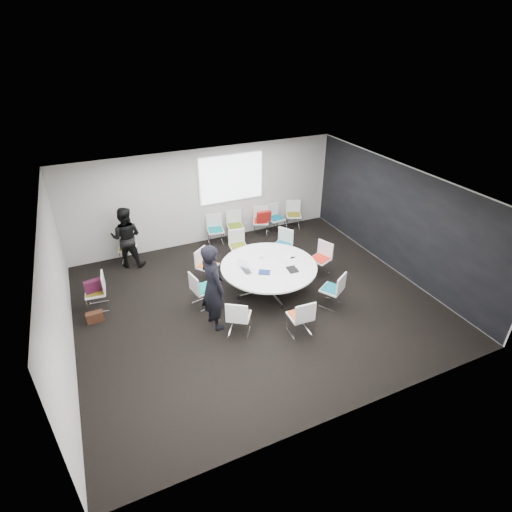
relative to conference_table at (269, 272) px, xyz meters
name	(u,v)px	position (x,y,z in m)	size (l,w,h in m)	color
room_shell	(259,250)	(-0.39, -0.29, 0.85)	(8.08, 7.08, 2.88)	black
conference_table	(269,272)	(0.00, 0.00, 0.00)	(2.30, 2.30, 0.73)	silver
projection_screen	(231,178)	(0.31, 3.17, 1.30)	(1.90, 0.03, 1.35)	white
chair_ring_a	(320,265)	(1.56, 0.15, -0.27)	(0.59, 0.59, 0.88)	silver
chair_ring_b	(282,251)	(1.01, 1.22, -0.27)	(0.63, 0.63, 0.88)	silver
chair_ring_c	(239,252)	(-0.12, 1.64, -0.27)	(0.51, 0.50, 0.88)	silver
chair_ring_d	(208,272)	(-1.22, 1.03, -0.27)	(0.64, 0.64, 0.88)	silver
chair_ring_e	(203,295)	(-1.65, 0.10, -0.27)	(0.53, 0.54, 0.88)	silver
chair_ring_f	(239,323)	(-1.25, -1.16, -0.27)	(0.63, 0.63, 0.88)	silver
chair_ring_g	(300,323)	(-0.08, -1.68, -0.27)	(0.48, 0.47, 0.88)	silver
chair_ring_h	(332,295)	(1.07, -1.13, -0.27)	(0.63, 0.62, 0.88)	silver
chair_back_a	(216,235)	(-0.36, 2.87, -0.27)	(0.53, 0.52, 0.88)	silver
chair_back_b	(235,231)	(0.27, 2.87, -0.27)	(0.53, 0.52, 0.88)	silver
chair_back_c	(261,226)	(1.12, 2.87, -0.27)	(0.60, 0.60, 0.88)	silver
chair_back_d	(275,223)	(1.63, 2.87, -0.27)	(0.51, 0.50, 0.88)	silver
chair_back_e	(293,220)	(2.27, 2.87, -0.27)	(0.60, 0.59, 0.88)	silver
chair_spare_left	(98,298)	(-3.88, 0.99, -0.27)	(0.49, 0.50, 0.88)	silver
chair_person_back	(129,253)	(-2.89, 2.83, -0.27)	(0.56, 0.56, 0.88)	silver
person_main	(213,287)	(-1.62, -0.67, 0.44)	(0.72, 0.47, 1.97)	black
person_back	(126,237)	(-2.90, 2.67, 0.29)	(0.82, 0.64, 1.68)	black
laptop	(248,270)	(-0.54, 0.01, 0.20)	(0.36, 0.23, 0.03)	#333338
laptop_lid	(242,263)	(-0.62, 0.16, 0.31)	(0.30, 0.02, 0.22)	silver
notebook_black	(292,269)	(0.41, -0.41, 0.19)	(0.22, 0.30, 0.02)	black
tablet_folio	(264,272)	(-0.24, -0.25, 0.19)	(0.26, 0.20, 0.03)	navy
papers_right	(289,257)	(0.64, 0.15, 0.18)	(0.30, 0.21, 0.00)	white
papers_front	(297,259)	(0.77, -0.01, 0.18)	(0.30, 0.21, 0.00)	white
cup	(261,257)	(-0.03, 0.37, 0.23)	(0.08, 0.08, 0.09)	white
phone	(295,270)	(0.47, -0.43, 0.19)	(0.14, 0.07, 0.01)	black
maroon_bag	(94,286)	(-3.89, 0.99, 0.07)	(0.40, 0.14, 0.28)	#401127
brown_bag	(95,317)	(-4.01, 0.51, -0.43)	(0.36, 0.16, 0.24)	#3D2013
red_jacket	(264,217)	(1.12, 2.65, 0.15)	(0.44, 0.10, 0.35)	maroon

